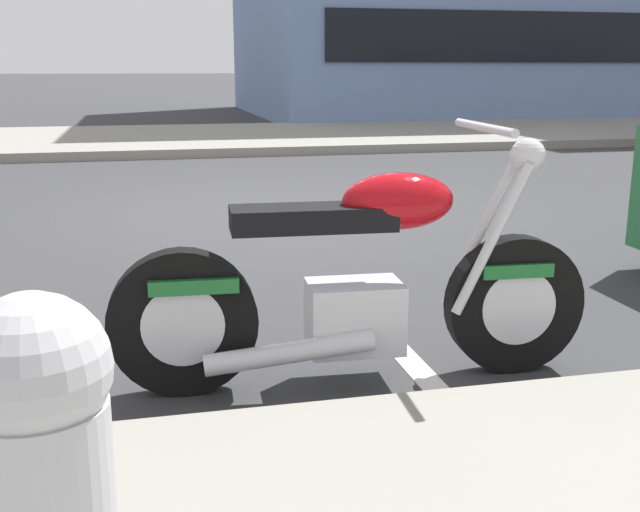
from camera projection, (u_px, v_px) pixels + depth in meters
name	position (u px, v px, depth m)	size (l,w,h in m)	color
ground_plane	(271.00, 211.00, 7.27)	(260.00, 260.00, 0.00)	#333335
parking_stall_stripe	(404.00, 355.00, 3.65)	(0.12, 2.20, 0.01)	silver
parked_motorcycle	(360.00, 287.00, 3.27)	(2.07, 0.62, 1.11)	black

